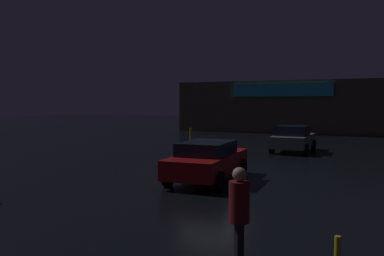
% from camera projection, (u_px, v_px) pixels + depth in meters
% --- Properties ---
extents(ground_plane, '(120.00, 120.00, 0.00)m').
position_uv_depth(ground_plane, '(212.00, 173.00, 16.17)').
color(ground_plane, black).
extents(store_building, '(20.24, 10.13, 4.73)m').
position_uv_depth(store_building, '(293.00, 107.00, 40.16)').
color(store_building, brown).
rests_on(store_building, ground).
extents(car_near, '(2.21, 4.53, 1.41)m').
position_uv_depth(car_near, '(208.00, 160.00, 14.48)').
color(car_near, '#A51414').
rests_on(car_near, ground).
extents(car_far, '(2.05, 4.00, 1.49)m').
position_uv_depth(car_far, '(293.00, 139.00, 22.92)').
color(car_far, slate).
rests_on(car_far, ground).
extents(pedestrian, '(0.46, 0.46, 1.76)m').
position_uv_depth(pedestrian, '(239.00, 212.00, 6.60)').
color(pedestrian, black).
rests_on(pedestrian, ground).
extents(bollard_kerb_b, '(0.13, 0.13, 1.21)m').
position_uv_depth(bollard_kerb_b, '(191.00, 138.00, 25.00)').
color(bollard_kerb_b, gold).
rests_on(bollard_kerb_b, ground).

